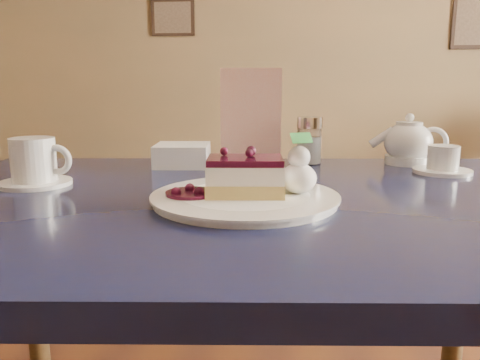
# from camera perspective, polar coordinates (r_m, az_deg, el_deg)

# --- Properties ---
(main_table) EXTENTS (1.29, 0.93, 0.76)m
(main_table) POSITION_cam_1_polar(r_m,az_deg,el_deg) (0.82, 0.61, -7.21)
(main_table) COLOR black
(main_table) RESTS_ON ground
(dessert_plate) EXTENTS (0.29, 0.29, 0.01)m
(dessert_plate) POSITION_cam_1_polar(r_m,az_deg,el_deg) (0.75, 0.62, -2.25)
(dessert_plate) COLOR white
(dessert_plate) RESTS_ON main_table
(cheesecake_slice) EXTENTS (0.13, 0.10, 0.06)m
(cheesecake_slice) POSITION_cam_1_polar(r_m,az_deg,el_deg) (0.74, 0.62, 0.45)
(cheesecake_slice) COLOR #DEC366
(cheesecake_slice) RESTS_ON dessert_plate
(whipped_cream) EXTENTS (0.06, 0.06, 0.05)m
(whipped_cream) POSITION_cam_1_polar(r_m,az_deg,el_deg) (0.75, 7.15, 0.22)
(whipped_cream) COLOR white
(whipped_cream) RESTS_ON dessert_plate
(berry_sauce) EXTENTS (0.08, 0.08, 0.01)m
(berry_sauce) POSITION_cam_1_polar(r_m,az_deg,el_deg) (0.74, -6.00, -1.64)
(berry_sauce) COLOR black
(berry_sauce) RESTS_ON dessert_plate
(coffee_set) EXTENTS (0.14, 0.13, 0.09)m
(coffee_set) POSITION_cam_1_polar(r_m,az_deg,el_deg) (0.95, -23.70, 1.78)
(coffee_set) COLOR white
(coffee_set) RESTS_ON main_table
(tea_set) EXTENTS (0.21, 0.23, 0.11)m
(tea_set) POSITION_cam_1_polar(r_m,az_deg,el_deg) (1.15, 20.47, 3.79)
(tea_set) COLOR white
(tea_set) RESTS_ON main_table
(menu_card) EXTENTS (0.14, 0.04, 0.22)m
(menu_card) POSITION_cam_1_polar(r_m,az_deg,el_deg) (1.11, 1.32, 7.73)
(menu_card) COLOR white
(menu_card) RESTS_ON main_table
(sugar_shaker) EXTENTS (0.06, 0.06, 0.11)m
(sugar_shaker) POSITION_cam_1_polar(r_m,az_deg,el_deg) (1.11, 8.45, 4.82)
(sugar_shaker) COLOR white
(sugar_shaker) RESTS_ON main_table
(napkin_stack) EXTENTS (0.13, 0.13, 0.05)m
(napkin_stack) POSITION_cam_1_polar(r_m,az_deg,el_deg) (1.09, -7.04, 3.05)
(napkin_stack) COLOR white
(napkin_stack) RESTS_ON main_table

